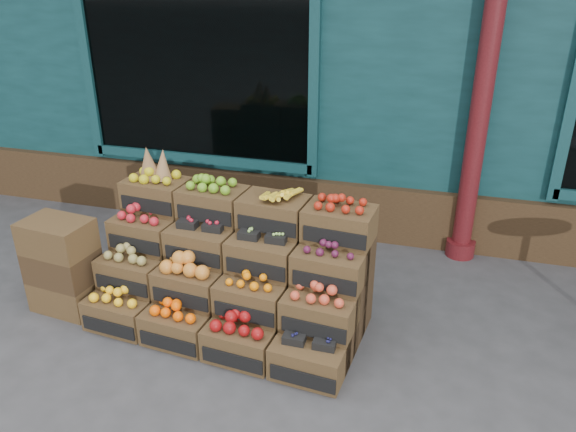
# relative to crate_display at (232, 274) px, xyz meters

# --- Properties ---
(ground) EXTENTS (60.00, 60.00, 0.00)m
(ground) POSITION_rel_crate_display_xyz_m (0.59, -0.43, -0.41)
(ground) COLOR #39393B
(ground) RESTS_ON ground
(crate_display) EXTENTS (2.19, 1.21, 1.32)m
(crate_display) POSITION_rel_crate_display_xyz_m (0.00, 0.00, 0.00)
(crate_display) COLOR #47331C
(crate_display) RESTS_ON ground
(spare_crates) EXTENTS (0.57, 0.43, 0.80)m
(spare_crates) POSITION_rel_crate_display_xyz_m (-1.40, -0.24, -0.01)
(spare_crates) COLOR #47331C
(spare_crates) RESTS_ON ground
(shopkeeper) EXTENTS (0.82, 0.58, 2.11)m
(shopkeeper) POSITION_rel_crate_display_xyz_m (-0.74, 2.47, 0.65)
(shopkeeper) COLOR #175024
(shopkeeper) RESTS_ON ground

